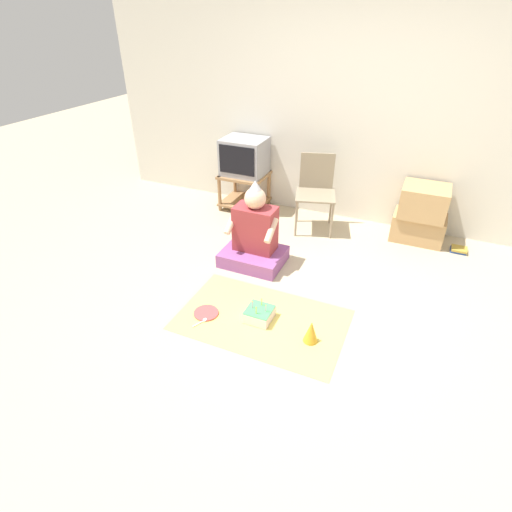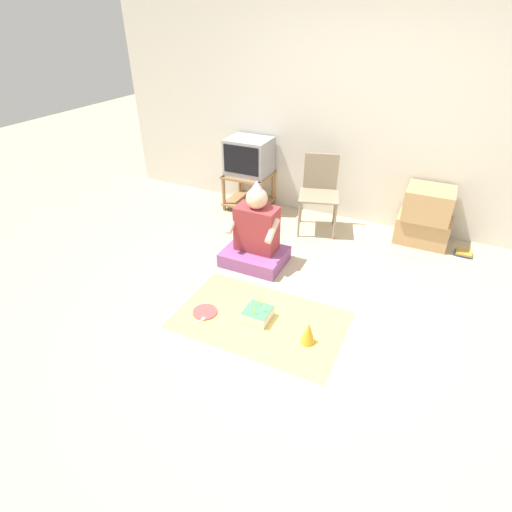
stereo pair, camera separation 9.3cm
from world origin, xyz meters
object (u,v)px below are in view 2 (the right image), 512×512
(person_seated, at_px, (256,237))
(book_pile, at_px, (463,253))
(party_hat_blue, at_px, (308,333))
(tv, at_px, (249,156))
(paper_plate, at_px, (205,312))
(folding_chair, at_px, (320,188))
(birthday_cake, at_px, (258,314))
(cardboard_box_stack, at_px, (425,216))

(person_seated, bearing_deg, book_pile, 28.75)
(person_seated, relative_size, party_hat_blue, 4.66)
(tv, xyz_separation_m, paper_plate, (0.61, -2.08, -0.66))
(tv, distance_m, folding_chair, 1.00)
(birthday_cake, distance_m, party_hat_blue, 0.48)
(folding_chair, relative_size, paper_plate, 4.00)
(person_seated, xyz_separation_m, party_hat_blue, (0.87, -0.88, -0.18))
(book_pile, bearing_deg, person_seated, -151.25)
(party_hat_blue, relative_size, paper_plate, 0.88)
(paper_plate, bearing_deg, party_hat_blue, 2.79)
(folding_chair, xyz_separation_m, cardboard_box_stack, (1.15, 0.16, -0.18))
(party_hat_blue, bearing_deg, paper_plate, -177.21)
(cardboard_box_stack, distance_m, person_seated, 1.87)
(tv, bearing_deg, birthday_cake, -61.89)
(folding_chair, height_order, person_seated, person_seated)
(tv, relative_size, paper_plate, 2.43)
(folding_chair, distance_m, paper_plate, 2.01)
(tv, xyz_separation_m, folding_chair, (0.97, -0.16, -0.18))
(cardboard_box_stack, height_order, birthday_cake, cardboard_box_stack)
(paper_plate, bearing_deg, folding_chair, 79.36)
(cardboard_box_stack, height_order, book_pile, cardboard_box_stack)
(person_seated, bearing_deg, birthday_cake, -63.46)
(person_seated, bearing_deg, paper_plate, -92.41)
(birthday_cake, distance_m, paper_plate, 0.46)
(tv, bearing_deg, folding_chair, -9.62)
(person_seated, xyz_separation_m, paper_plate, (-0.04, -0.93, -0.27))
(tv, bearing_deg, cardboard_box_stack, -0.15)
(tv, distance_m, birthday_cake, 2.31)
(tv, relative_size, party_hat_blue, 2.77)
(book_pile, distance_m, party_hat_blue, 2.21)
(cardboard_box_stack, xyz_separation_m, book_pile, (0.45, -0.10, -0.29))
(book_pile, relative_size, party_hat_blue, 0.88)
(folding_chair, height_order, cardboard_box_stack, folding_chair)
(birthday_cake, relative_size, paper_plate, 1.01)
(cardboard_box_stack, relative_size, party_hat_blue, 3.37)
(cardboard_box_stack, relative_size, person_seated, 0.72)
(tv, height_order, birthday_cake, tv)
(tv, xyz_separation_m, person_seated, (0.65, -1.16, -0.39))
(tv, bearing_deg, party_hat_blue, -53.36)
(tv, distance_m, book_pile, 2.65)
(book_pile, bearing_deg, paper_plate, -134.72)
(party_hat_blue, bearing_deg, person_seated, 134.64)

